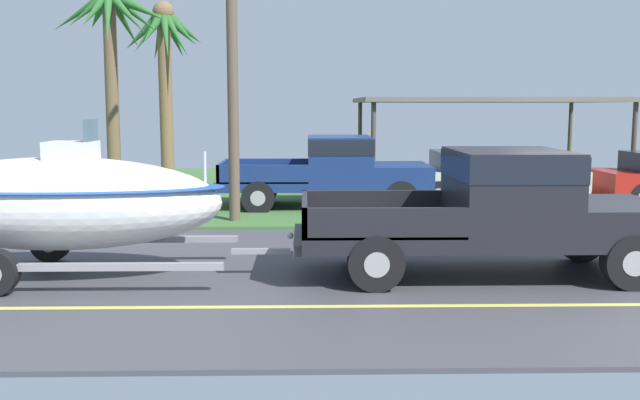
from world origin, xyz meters
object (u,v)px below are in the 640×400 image
Objects in this scene: boat_on_trailer at (56,202)px; carport_awning at (484,102)px; palm_tree_far_left at (112,35)px; palm_tree_near_right at (166,50)px; parked_pickup_background at (338,168)px; utility_pole at (232,16)px; parked_sedan_near at (490,177)px; pickup_truck_towing at (505,206)px.

carport_awning is (9.44, 11.99, 1.57)m from boat_on_trailer.
boat_on_trailer is 10.38m from palm_tree_far_left.
palm_tree_near_right reaches higher than carport_awning.
utility_pole reaches higher than parked_pickup_background.
carport_awning is at bearing 11.86° from palm_tree_far_left.
parked_sedan_near is at bearing -7.48° from palm_tree_far_left.
pickup_truck_towing is 1.05× the size of parked_pickup_background.
carport_awning is 11.45m from palm_tree_far_left.
palm_tree_near_right is (-9.45, 4.27, 3.68)m from parked_sedan_near.
pickup_truck_towing is at bearing -59.14° from palm_tree_near_right.
parked_pickup_background is at bearing -164.26° from parked_sedan_near.
boat_on_trailer is 6.36m from utility_pole.
boat_on_trailer is 1.15× the size of parked_pickup_background.
boat_on_trailer reaches higher than parked_pickup_background.
carport_awning reaches higher than parked_pickup_background.
utility_pole is at bearing 133.04° from pickup_truck_towing.
parked_pickup_background is 0.63× the size of utility_pole.
pickup_truck_towing is 0.97× the size of palm_tree_near_right.
carport_awning is at bearing 44.16° from utility_pole.
parked_pickup_background is at bearing 107.32° from pickup_truck_towing.
parked_sedan_near is 11.01m from palm_tree_near_right.
parked_pickup_background is (-2.22, 7.13, -0.04)m from pickup_truck_towing.
parked_sedan_near is at bearing -100.82° from carport_awning.
pickup_truck_towing is 1.21× the size of parked_sedan_near.
parked_pickup_background is at bearing -45.82° from palm_tree_near_right.
boat_on_trailer is at bearing -136.46° from parked_sedan_near.
parked_pickup_background is at bearing 57.30° from boat_on_trailer.
pickup_truck_towing is at bearing -72.68° from parked_pickup_background.
utility_pole is at bearing -137.52° from parked_pickup_background.
utility_pole is at bearing -51.11° from palm_tree_far_left.
carport_awning reaches higher than boat_on_trailer.
pickup_truck_towing is 12.39m from carport_awning.
boat_on_trailer is 1.07× the size of palm_tree_near_right.
palm_tree_far_left is (-10.36, 1.36, 3.87)m from parked_sedan_near.
carport_awning is (2.64, 11.99, 1.65)m from pickup_truck_towing.
utility_pole is (-6.55, -3.36, 3.81)m from parked_sedan_near.
utility_pole is at bearing -69.21° from palm_tree_near_right.
boat_on_trailer reaches higher than parked_sedan_near.
parked_sedan_near is 0.81× the size of palm_tree_near_right.
palm_tree_far_left reaches higher than parked_sedan_near.
palm_tree_near_right is 8.17m from utility_pole.
utility_pole is (2.90, -7.63, 0.13)m from palm_tree_near_right.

